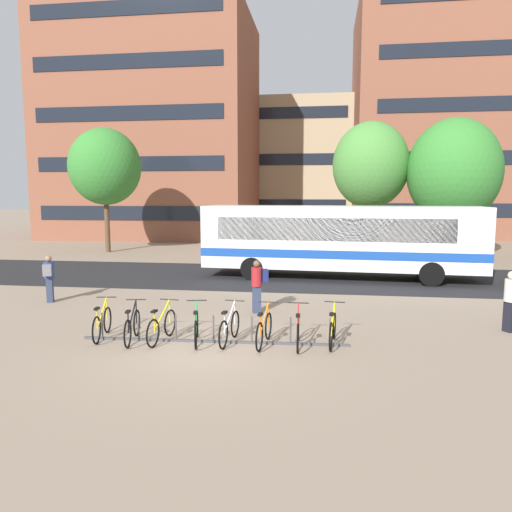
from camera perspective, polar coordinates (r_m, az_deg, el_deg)
ground at (r=11.91m, az=-6.14°, el=-10.96°), size 200.00×200.00×0.00m
bus_lane_asphalt at (r=22.08m, az=0.56°, el=-2.41°), size 80.00×7.20×0.01m
city_bus at (r=21.68m, az=10.01°, el=2.03°), size 12.15×3.28×3.20m
bike_rack at (r=12.44m, az=-5.01°, el=-9.69°), size 6.77×0.38×0.70m
parked_bicycle_yellow_0 at (r=13.31m, az=-17.63°, el=-7.58°), size 0.52×1.71×0.99m
parked_bicycle_black_1 at (r=12.78m, az=-14.33°, el=-8.07°), size 0.52×1.71×0.99m
parked_bicycle_yellow_2 at (r=12.65m, az=-11.02°, el=-8.15°), size 0.52×1.72×0.99m
parked_bicycle_green_3 at (r=12.39m, az=-7.02°, el=-8.39°), size 0.58×1.69×0.99m
parked_bicycle_white_4 at (r=12.32m, az=-3.14°, el=-8.44°), size 0.52×1.72×0.99m
parked_bicycle_orange_5 at (r=12.13m, az=0.95°, el=-8.69°), size 0.52×1.72×0.99m
parked_bicycle_red_6 at (r=12.07m, az=4.96°, el=-8.79°), size 0.52×1.72×0.99m
parked_bicycle_yellow_7 at (r=12.29m, az=9.00°, el=-8.56°), size 0.52×1.72×0.99m
commuter_grey_pack_0 at (r=18.14m, az=-23.16°, el=-2.11°), size 0.47×0.59×1.63m
commuter_navy_pack_1 at (r=15.22m, az=0.22°, el=-3.15°), size 0.58×0.44×1.67m
commuter_black_pack_2 at (r=14.79m, az=27.86°, el=-4.32°), size 0.54×0.61×1.67m
street_tree_0 at (r=32.63m, az=-17.33°, el=9.97°), size 4.50×4.50×7.86m
street_tree_1 at (r=29.89m, az=13.33°, el=10.32°), size 4.46×4.46×7.96m
street_tree_2 at (r=29.79m, az=22.23°, el=9.18°), size 5.13×5.13×7.95m
building_left_wing at (r=44.92m, az=-11.80°, el=14.42°), size 16.91×12.16×18.84m
building_right_wing at (r=49.13m, az=25.22°, el=14.18°), size 22.60×12.64×20.40m
building_centre_block at (r=54.81m, az=2.99°, el=10.34°), size 15.65×12.78×13.30m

